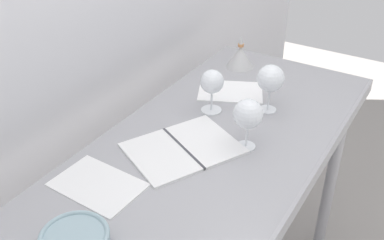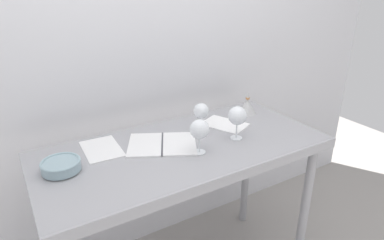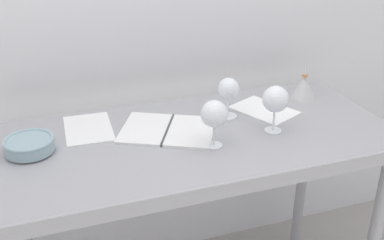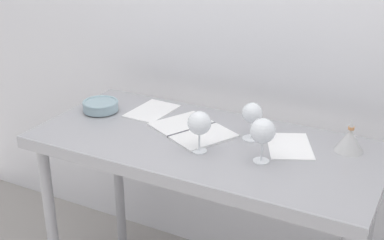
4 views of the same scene
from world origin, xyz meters
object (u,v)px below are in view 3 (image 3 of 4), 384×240
wine_glass_near_center (214,115)px  tasting_sheet_lower (88,128)px  wine_glass_far_right (228,90)px  open_notebook (168,130)px  tasting_sheet_upper (264,110)px  tasting_bowl (29,145)px  wine_glass_near_right (275,100)px  decanter_funnel (304,87)px

wine_glass_near_center → tasting_sheet_lower: bearing=144.7°
tasting_sheet_lower → wine_glass_far_right: bearing=-5.3°
open_notebook → tasting_sheet_lower: size_ratio=1.65×
tasting_sheet_upper → tasting_bowl: size_ratio=1.46×
wine_glass_near_right → tasting_sheet_upper: size_ratio=0.72×
wine_glass_near_right → tasting_sheet_lower: size_ratio=0.70×
tasting_sheet_upper → tasting_sheet_lower: same height
wine_glass_near_right → open_notebook: (-0.35, 0.13, -0.12)m
wine_glass_near_center → tasting_bowl: (-0.58, 0.15, -0.09)m
decanter_funnel → tasting_sheet_upper: bearing=-162.3°
wine_glass_far_right → decanter_funnel: (0.37, 0.08, -0.06)m
open_notebook → decanter_funnel: decanter_funnel is taller
wine_glass_far_right → tasting_sheet_lower: 0.53m
tasting_sheet_lower → tasting_bowl: bearing=-148.3°
wine_glass_near_right → tasting_sheet_lower: wine_glass_near_right is taller
wine_glass_near_center → tasting_sheet_upper: wine_glass_near_center is taller
wine_glass_far_right → tasting_bowl: 0.72m
wine_glass_near_right → tasting_sheet_upper: wine_glass_near_right is taller
wine_glass_far_right → tasting_bowl: wine_glass_far_right is taller
tasting_bowl → wine_glass_far_right: bearing=3.6°
wine_glass_near_center → tasting_sheet_lower: (-0.38, 0.27, -0.11)m
wine_glass_near_center → tasting_sheet_lower: wine_glass_near_center is taller
wine_glass_far_right → wine_glass_near_center: 0.24m
wine_glass_far_right → decanter_funnel: bearing=11.4°
tasting_sheet_lower → tasting_sheet_upper: bearing=-2.9°
tasting_sheet_lower → wine_glass_near_center: bearing=-32.9°
wine_glass_near_right → tasting_sheet_lower: (-0.62, 0.24, -0.12)m
open_notebook → tasting_sheet_upper: bearing=33.5°
wine_glass_near_right → tasting_bowl: wine_glass_near_right is taller
wine_glass_near_right → tasting_sheet_lower: 0.67m
wine_glass_far_right → open_notebook: wine_glass_far_right is taller
wine_glass_far_right → tasting_sheet_lower: (-0.51, 0.07, -0.11)m
wine_glass_far_right → open_notebook: bearing=-170.8°
wine_glass_near_right → decanter_funnel: size_ratio=1.27×
open_notebook → tasting_sheet_lower: (-0.27, 0.11, -0.00)m
tasting_sheet_upper → decanter_funnel: size_ratio=1.76×
open_notebook → tasting_bowl: bearing=-152.5°
tasting_bowl → tasting_sheet_lower: bearing=29.3°
wine_glass_near_right → decanter_funnel: 0.37m
tasting_sheet_upper → wine_glass_near_right: bearing=-132.2°
open_notebook → decanter_funnel: bearing=37.5°
tasting_bowl → open_notebook: bearing=0.5°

